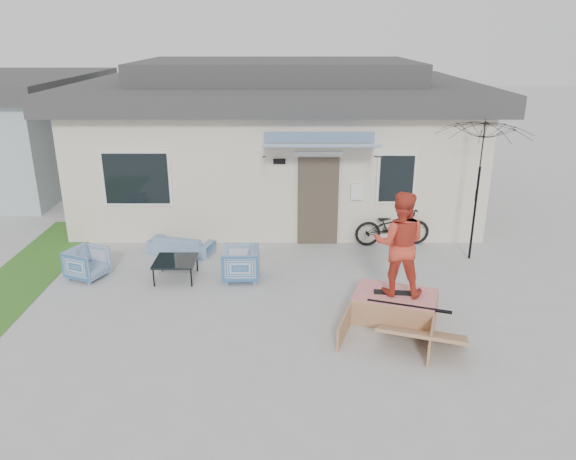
{
  "coord_description": "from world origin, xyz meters",
  "views": [
    {
      "loc": [
        0.3,
        -7.87,
        4.81
      ],
      "look_at": [
        0.3,
        1.8,
        1.3
      ],
      "focal_mm": 34.33,
      "sensor_mm": 36.0,
      "label": 1
    }
  ],
  "objects_px": {
    "armchair_right": "(240,262)",
    "coffee_table": "(176,269)",
    "bicycle": "(393,222)",
    "skateboard": "(396,292)",
    "armchair_left": "(87,262)",
    "skate_ramp": "(395,306)",
    "skater": "(400,242)",
    "patio_umbrella": "(478,183)",
    "loveseat": "(181,241)"
  },
  "relations": [
    {
      "from": "armchair_right",
      "to": "coffee_table",
      "type": "height_order",
      "value": "armchair_right"
    },
    {
      "from": "bicycle",
      "to": "skateboard",
      "type": "height_order",
      "value": "bicycle"
    },
    {
      "from": "armchair_left",
      "to": "skate_ramp",
      "type": "bearing_deg",
      "value": -83.01
    },
    {
      "from": "skateboard",
      "to": "skater",
      "type": "distance_m",
      "value": 0.94
    },
    {
      "from": "armchair_right",
      "to": "coffee_table",
      "type": "relative_size",
      "value": 0.9
    },
    {
      "from": "bicycle",
      "to": "patio_umbrella",
      "type": "relative_size",
      "value": 0.72
    },
    {
      "from": "bicycle",
      "to": "skater",
      "type": "xyz_separation_m",
      "value": [
        -0.57,
        -3.53,
        0.86
      ]
    },
    {
      "from": "armchair_left",
      "to": "armchair_right",
      "type": "distance_m",
      "value": 3.15
    },
    {
      "from": "loveseat",
      "to": "bicycle",
      "type": "bearing_deg",
      "value": -158.13
    },
    {
      "from": "armchair_right",
      "to": "skate_ramp",
      "type": "bearing_deg",
      "value": 58.81
    },
    {
      "from": "armchair_left",
      "to": "armchair_right",
      "type": "bearing_deg",
      "value": -68.26
    },
    {
      "from": "bicycle",
      "to": "skateboard",
      "type": "relative_size",
      "value": 2.31
    },
    {
      "from": "loveseat",
      "to": "coffee_table",
      "type": "bearing_deg",
      "value": 111.79
    },
    {
      "from": "coffee_table",
      "to": "skateboard",
      "type": "distance_m",
      "value": 4.5
    },
    {
      "from": "skate_ramp",
      "to": "armchair_right",
      "type": "bearing_deg",
      "value": 168.21
    },
    {
      "from": "armchair_left",
      "to": "skater",
      "type": "relative_size",
      "value": 0.38
    },
    {
      "from": "armchair_left",
      "to": "skateboard",
      "type": "relative_size",
      "value": 0.92
    },
    {
      "from": "loveseat",
      "to": "skate_ramp",
      "type": "distance_m",
      "value": 5.29
    },
    {
      "from": "bicycle",
      "to": "loveseat",
      "type": "bearing_deg",
      "value": 91.15
    },
    {
      "from": "coffee_table",
      "to": "bicycle",
      "type": "height_order",
      "value": "bicycle"
    },
    {
      "from": "armchair_right",
      "to": "coffee_table",
      "type": "xyz_separation_m",
      "value": [
        -1.32,
        0.01,
        -0.17
      ]
    },
    {
      "from": "armchair_right",
      "to": "skateboard",
      "type": "distance_m",
      "value": 3.29
    },
    {
      "from": "coffee_table",
      "to": "bicycle",
      "type": "distance_m",
      "value": 5.15
    },
    {
      "from": "coffee_table",
      "to": "loveseat",
      "type": "bearing_deg",
      "value": 95.98
    },
    {
      "from": "patio_umbrella",
      "to": "coffee_table",
      "type": "bearing_deg",
      "value": -170.4
    },
    {
      "from": "loveseat",
      "to": "armchair_right",
      "type": "relative_size",
      "value": 1.98
    },
    {
      "from": "coffee_table",
      "to": "armchair_left",
      "type": "bearing_deg",
      "value": 178.48
    },
    {
      "from": "armchair_right",
      "to": "patio_umbrella",
      "type": "relative_size",
      "value": 0.3
    },
    {
      "from": "patio_umbrella",
      "to": "skateboard",
      "type": "height_order",
      "value": "patio_umbrella"
    },
    {
      "from": "armchair_left",
      "to": "patio_umbrella",
      "type": "bearing_deg",
      "value": -59.98
    },
    {
      "from": "loveseat",
      "to": "skater",
      "type": "xyz_separation_m",
      "value": [
        4.34,
        -3.01,
        1.14
      ]
    },
    {
      "from": "loveseat",
      "to": "armchair_left",
      "type": "bearing_deg",
      "value": 54.44
    },
    {
      "from": "loveseat",
      "to": "skateboard",
      "type": "distance_m",
      "value": 5.28
    },
    {
      "from": "loveseat",
      "to": "skateboard",
      "type": "bearing_deg",
      "value": 161.11
    },
    {
      "from": "armchair_left",
      "to": "bicycle",
      "type": "bearing_deg",
      "value": -51.34
    },
    {
      "from": "armchair_right",
      "to": "skateboard",
      "type": "bearing_deg",
      "value": 59.61
    },
    {
      "from": "coffee_table",
      "to": "skateboard",
      "type": "relative_size",
      "value": 1.09
    },
    {
      "from": "armchair_left",
      "to": "skateboard",
      "type": "distance_m",
      "value": 6.25
    },
    {
      "from": "skate_ramp",
      "to": "skateboard",
      "type": "relative_size",
      "value": 2.42
    },
    {
      "from": "skateboard",
      "to": "coffee_table",
      "type": "bearing_deg",
      "value": 164.85
    },
    {
      "from": "armchair_right",
      "to": "skateboard",
      "type": "relative_size",
      "value": 0.97
    },
    {
      "from": "coffee_table",
      "to": "skateboard",
      "type": "height_order",
      "value": "skateboard"
    },
    {
      "from": "coffee_table",
      "to": "skater",
      "type": "relative_size",
      "value": 0.45
    },
    {
      "from": "skater",
      "to": "skateboard",
      "type": "bearing_deg",
      "value": -0.0
    },
    {
      "from": "skate_ramp",
      "to": "skater",
      "type": "bearing_deg",
      "value": 90.0
    },
    {
      "from": "armchair_right",
      "to": "skate_ramp",
      "type": "distance_m",
      "value": 3.3
    },
    {
      "from": "loveseat",
      "to": "armchair_right",
      "type": "xyz_separation_m",
      "value": [
        1.47,
        -1.4,
        0.08
      ]
    },
    {
      "from": "patio_umbrella",
      "to": "armchair_left",
      "type": "bearing_deg",
      "value": -172.85
    },
    {
      "from": "bicycle",
      "to": "skater",
      "type": "height_order",
      "value": "skater"
    },
    {
      "from": "patio_umbrella",
      "to": "skater",
      "type": "xyz_separation_m",
      "value": [
        -2.17,
        -2.69,
        -0.32
      ]
    }
  ]
}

